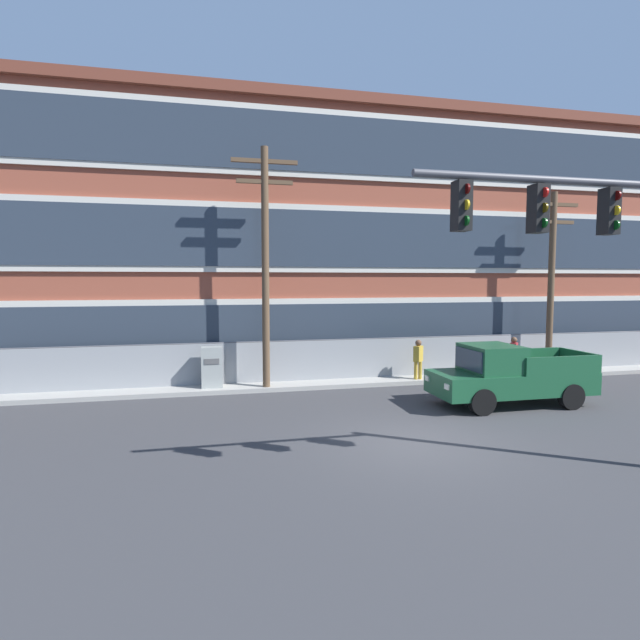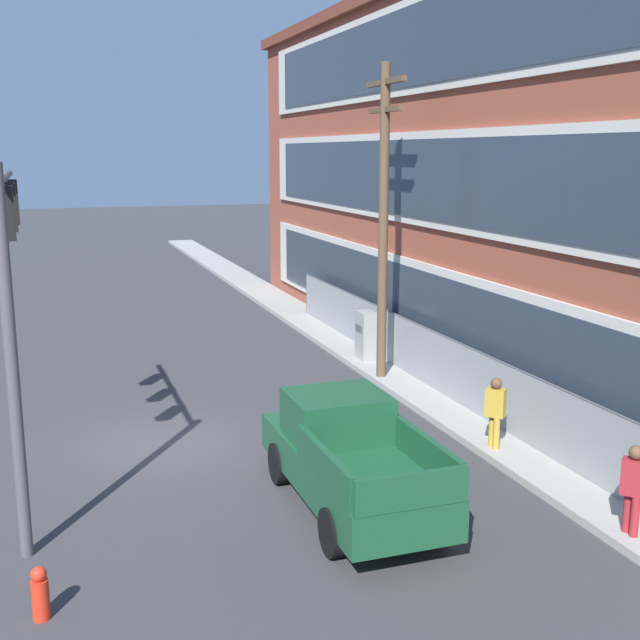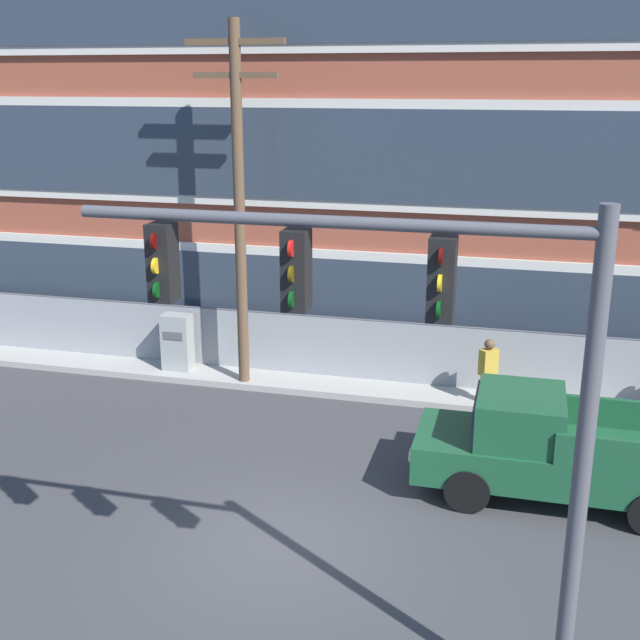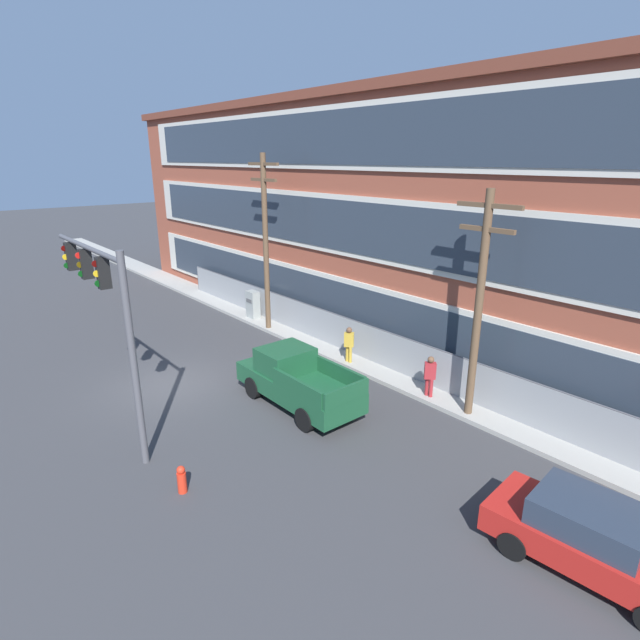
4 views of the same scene
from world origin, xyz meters
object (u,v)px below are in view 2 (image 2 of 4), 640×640
Objects in this scene: traffic_signal_mast at (8,260)px; electrical_cabinet at (366,338)px; utility_pole_near_corner at (384,212)px; pedestrian_near_cabinet at (495,411)px; fire_hydrant at (40,593)px; pedestrian_by_fence at (633,487)px; pickup_truck_dark_green at (349,457)px.

traffic_signal_mast is 3.82× the size of electrical_cabinet.
utility_pole_near_corner is at bearing 120.20° from traffic_signal_mast.
pedestrian_near_cabinet is (5.87, 0.06, -3.75)m from utility_pole_near_corner.
traffic_signal_mast reaches higher than fire_hydrant.
utility_pole_near_corner is 11.00× the size of fire_hydrant.
pedestrian_near_cabinet is at bearing 0.54° from utility_pole_near_corner.
pedestrian_near_cabinet and pedestrian_by_fence have the same top height.
pickup_truck_dark_green is 3.04× the size of pedestrian_near_cabinet.
traffic_signal_mast is 7.89× the size of fire_hydrant.
traffic_signal_mast is 3.64× the size of pedestrian_by_fence.
fire_hydrant is (3.80, 0.21, -4.13)m from traffic_signal_mast.
utility_pole_near_corner is 10.72m from pedestrian_by_fence.
electrical_cabinet is 0.95× the size of pedestrian_by_fence.
pedestrian_by_fence is (4.65, 9.35, -3.53)m from traffic_signal_mast.
pedestrian_near_cabinet reaches higher than fire_hydrant.
pedestrian_near_cabinet is (7.77, -0.28, 0.17)m from electrical_cabinet.
pedestrian_by_fence is (11.94, -0.25, 0.17)m from electrical_cabinet.
traffic_signal_mast is at bearing -52.77° from electrical_cabinet.
utility_pole_near_corner is 5.33× the size of electrical_cabinet.
fire_hydrant is (1.97, -5.28, -0.55)m from pickup_truck_dark_green.
electrical_cabinet is 7.78m from pedestrian_near_cabinet.
fire_hydrant is (11.09, -9.38, -0.42)m from electrical_cabinet.
pickup_truck_dark_green is 10.00m from electrical_cabinet.
pedestrian_by_fence is at bearing 0.46° from pedestrian_near_cabinet.
pedestrian_near_cabinet is 1.00× the size of pedestrian_by_fence.
electrical_cabinet reaches higher than fire_hydrant.
traffic_signal_mast is 10.71m from utility_pole_near_corner.
fire_hydrant is (9.18, -9.05, -4.34)m from utility_pole_near_corner.
pedestrian_near_cabinet reaches higher than electrical_cabinet.
utility_pole_near_corner is 5.08× the size of pedestrian_near_cabinet.
pedestrian_by_fence reaches higher than fire_hydrant.
pedestrian_near_cabinet is (-1.35, 3.82, 0.04)m from pickup_truck_dark_green.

